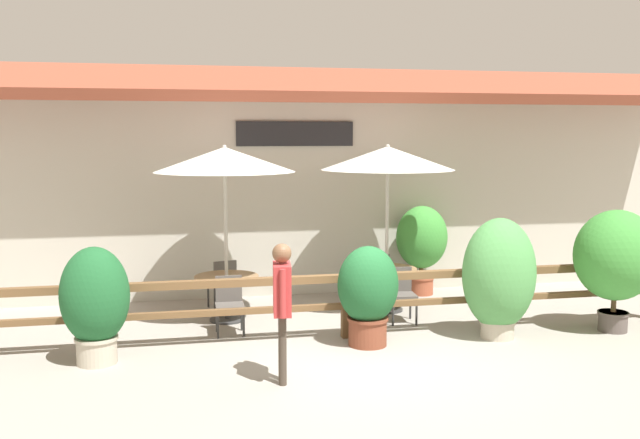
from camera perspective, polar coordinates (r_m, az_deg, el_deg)
ground_plane at (r=9.74m, az=3.64°, el=-11.07°), size 60.00×60.00×0.00m
building_facade at (r=13.29m, az=-1.04°, el=3.27°), size 14.28×1.49×4.23m
patio_railing at (r=10.54m, az=2.13°, el=-5.76°), size 10.40×0.14×0.95m
patio_umbrella_near at (r=11.34m, az=-7.63°, el=4.76°), size 2.23×2.23×2.83m
dining_table_near at (r=11.59m, az=-7.48°, el=-5.19°), size 1.03×1.03×0.73m
chair_near_streetside at (r=10.87m, az=-7.26°, el=-6.55°), size 0.43×0.43×0.86m
chair_near_wallside at (r=12.35m, az=-7.76°, el=-4.93°), size 0.51×0.51×0.86m
patio_umbrella_middle at (r=11.96m, az=5.44°, el=4.89°), size 2.23×2.23×2.83m
dining_table_middle at (r=12.19m, az=5.33°, el=-4.56°), size 1.03×1.03×0.73m
chair_middle_streetside at (r=11.54m, az=6.50°, el=-5.75°), size 0.45×0.45×0.86m
chair_middle_wallside at (r=12.90m, az=4.50°, el=-4.39°), size 0.47×0.47×0.86m
potted_plant_entrance_palm at (r=10.15m, az=3.86°, el=-5.78°), size 0.87×0.78×1.43m
potted_plant_corner_fern at (r=10.79m, az=14.13°, el=-4.41°), size 1.08×0.98×1.78m
potted_plant_tall_tropical at (r=11.67m, az=22.60°, el=-2.80°), size 1.28×1.15×1.87m
potted_plant_small_flowering at (r=9.77m, az=-17.56°, el=-6.26°), size 0.89×0.80×1.55m
potted_plant_broad_leaf at (r=13.43m, az=8.14°, el=-1.69°), size 0.97×0.87×1.67m
pedestrian at (r=8.56m, az=-3.05°, el=-5.97°), size 0.26×0.59×1.71m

